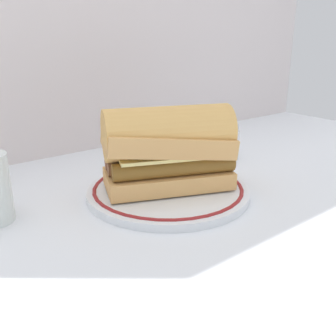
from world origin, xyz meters
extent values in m
plane|color=silver|center=(0.00, 0.00, 0.00)|extent=(1.50, 1.50, 0.00)
cube|color=silver|center=(0.00, 0.33, 0.30)|extent=(1.50, 0.02, 0.60)
cylinder|color=white|center=(0.01, 0.01, 0.01)|extent=(0.26, 0.26, 0.01)
torus|color=maroon|center=(0.01, 0.01, 0.01)|extent=(0.24, 0.24, 0.01)
cube|color=tan|center=(0.01, 0.01, 0.03)|extent=(0.22, 0.16, 0.03)
cylinder|color=brown|center=(0.00, -0.02, 0.05)|extent=(0.19, 0.10, 0.03)
cylinder|color=brown|center=(0.01, 0.01, 0.05)|extent=(0.19, 0.10, 0.03)
cylinder|color=brown|center=(0.02, 0.04, 0.05)|extent=(0.19, 0.10, 0.03)
cube|color=#EAD67A|center=(0.01, 0.01, 0.07)|extent=(0.18, 0.14, 0.01)
cube|color=tan|center=(0.01, 0.01, 0.09)|extent=(0.22, 0.16, 0.05)
cylinder|color=tan|center=(0.01, 0.01, 0.10)|extent=(0.21, 0.15, 0.08)
cylinder|color=white|center=(0.23, 0.08, 0.03)|extent=(0.03, 0.03, 0.06)
sphere|color=silver|center=(0.23, 0.08, 0.07)|extent=(0.03, 0.03, 0.03)
camera|label=1|loc=(-0.35, -0.44, 0.25)|focal=41.16mm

